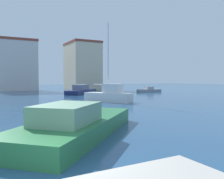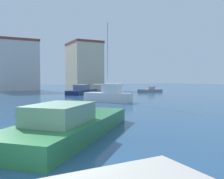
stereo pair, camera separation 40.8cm
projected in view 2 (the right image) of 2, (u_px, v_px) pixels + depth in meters
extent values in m
plane|color=navy|center=(130.00, 99.00, 29.46)|extent=(160.00, 160.00, 0.00)
cube|color=white|center=(108.00, 97.00, 25.55)|extent=(3.99, 5.40, 0.96)
cube|color=silver|center=(112.00, 88.00, 25.20)|extent=(2.00, 2.33, 0.97)
cylinder|color=silver|center=(108.00, 58.00, 25.37)|extent=(0.12, 0.12, 7.48)
cylinder|color=silver|center=(100.00, 84.00, 26.01)|extent=(0.98, 1.66, 0.08)
cube|color=#19234C|center=(82.00, 92.00, 39.74)|extent=(7.55, 7.98, 0.66)
cube|color=slate|center=(82.00, 87.00, 39.40)|extent=(3.48, 3.59, 0.87)
cube|color=gray|center=(150.00, 91.00, 44.51)|extent=(4.71, 1.57, 0.53)
cube|color=#ADB0B5|center=(150.00, 88.00, 44.50)|extent=(1.49, 1.03, 0.54)
cube|color=#28703D|center=(72.00, 127.00, 10.40)|extent=(7.70, 7.80, 0.71)
cube|color=gray|center=(60.00, 113.00, 9.36)|extent=(3.33, 3.34, 0.75)
cube|color=beige|center=(16.00, 67.00, 51.26)|extent=(8.67, 7.72, 10.28)
cube|color=brown|center=(16.00, 41.00, 51.03)|extent=(8.84, 7.87, 0.50)
cube|color=beige|center=(84.00, 67.00, 56.93)|extent=(6.52, 9.08, 10.65)
cube|color=brown|center=(84.00, 44.00, 56.69)|extent=(6.65, 9.26, 0.50)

